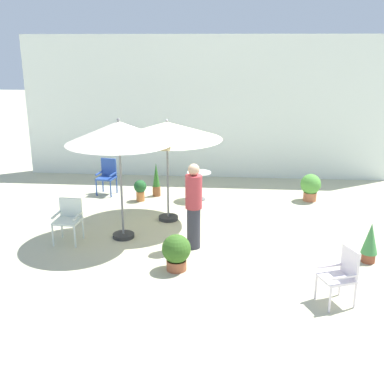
# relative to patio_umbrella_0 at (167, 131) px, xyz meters

# --- Properties ---
(ground_plane) EXTENTS (60.00, 60.00, 0.00)m
(ground_plane) POSITION_rel_patio_umbrella_0_xyz_m (0.60, -0.73, -2.01)
(ground_plane) COLOR #BBB795
(villa_facade) EXTENTS (10.56, 0.30, 4.05)m
(villa_facade) POSITION_rel_patio_umbrella_0_xyz_m (0.60, 3.84, 0.01)
(villa_facade) COLOR white
(villa_facade) RESTS_ON ground
(patio_umbrella_0) EXTENTS (2.38, 2.38, 2.27)m
(patio_umbrella_0) POSITION_rel_patio_umbrella_0_xyz_m (0.00, 0.00, 0.00)
(patio_umbrella_0) COLOR #2D2D2D
(patio_umbrella_0) RESTS_ON ground
(patio_umbrella_1) EXTENTS (2.08, 2.08, 2.45)m
(patio_umbrella_1) POSITION_rel_patio_umbrella_0_xyz_m (-0.78, -1.10, 0.14)
(patio_umbrella_1) COLOR #2D2D2D
(patio_umbrella_1) RESTS_ON ground
(cafe_table_0) EXTENTS (0.61, 0.61, 0.72)m
(cafe_table_0) POSITION_rel_patio_umbrella_0_xyz_m (0.59, 1.49, -1.52)
(cafe_table_0) COLOR white
(cafe_table_0) RESTS_ON ground
(patio_chair_0) EXTENTS (0.51, 0.51, 0.86)m
(patio_chair_0) POSITION_rel_patio_umbrella_0_xyz_m (-1.81, -1.37, -1.50)
(patio_chair_0) COLOR silver
(patio_chair_0) RESTS_ON ground
(patio_chair_1) EXTENTS (0.59, 0.57, 0.89)m
(patio_chair_1) POSITION_rel_patio_umbrella_0_xyz_m (3.09, -3.37, -1.51)
(patio_chair_1) COLOR white
(patio_chair_1) RESTS_ON ground
(patio_chair_2) EXTENTS (0.50, 0.50, 0.93)m
(patio_chair_2) POSITION_rel_patio_umbrella_0_xyz_m (-1.84, 1.80, -1.48)
(patio_chair_2) COLOR #294A9F
(patio_chair_2) RESTS_ON ground
(potted_plant_0) EXTENTS (0.20, 0.20, 0.88)m
(potted_plant_0) POSITION_rel_patio_umbrella_0_xyz_m (-0.54, 1.72, -1.60)
(potted_plant_0) COLOR brown
(potted_plant_0) RESTS_ON ground
(potted_plant_1) EXTENTS (0.51, 0.51, 0.69)m
(potted_plant_1) POSITION_rel_patio_umbrella_0_xyz_m (3.38, 1.65, -1.63)
(potted_plant_1) COLOR #BD6A45
(potted_plant_1) RESTS_ON ground
(potted_plant_2) EXTENTS (0.30, 0.30, 0.75)m
(potted_plant_2) POSITION_rel_patio_umbrella_0_xyz_m (3.92, -1.86, -1.62)
(potted_plant_2) COLOR brown
(potted_plant_2) RESTS_ON ground
(potted_plant_3) EXTENTS (0.51, 0.51, 0.65)m
(potted_plant_3) POSITION_rel_patio_umbrella_0_xyz_m (0.47, -2.47, -1.66)
(potted_plant_3) COLOR #A15638
(potted_plant_3) RESTS_ON ground
(potted_plant_4) EXTENTS (0.32, 0.32, 0.54)m
(potted_plant_4) POSITION_rel_patio_umbrella_0_xyz_m (-0.88, 1.28, -1.70)
(potted_plant_4) COLOR #C2743F
(potted_plant_4) RESTS_ON ground
(standing_person) EXTENTS (0.37, 0.37, 1.68)m
(standing_person) POSITION_rel_patio_umbrella_0_xyz_m (0.69, -1.49, -1.15)
(standing_person) COLOR #33333D
(standing_person) RESTS_ON ground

